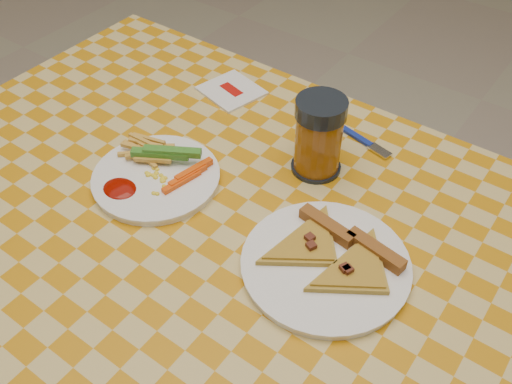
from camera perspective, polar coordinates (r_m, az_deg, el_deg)
table at (r=0.99m, az=-3.17°, el=-6.13°), size 1.28×0.88×0.76m
plate_left at (r=1.02m, az=-9.93°, el=1.34°), size 0.29×0.29×0.01m
plate_right at (r=0.88m, az=6.95°, el=-7.30°), size 0.26×0.26×0.01m
fries_veggies at (r=1.02m, az=-9.79°, el=2.70°), size 0.19×0.17×0.04m
pizza_slices at (r=0.87m, az=7.73°, el=-6.20°), size 0.23×0.21×0.02m
drink_glass at (r=0.99m, az=6.28°, el=5.51°), size 0.09×0.09×0.15m
napkin at (r=1.23m, az=-2.48°, el=10.10°), size 0.14×0.13×0.01m
fork at (r=1.11m, az=10.39°, el=5.26°), size 0.14×0.05×0.01m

